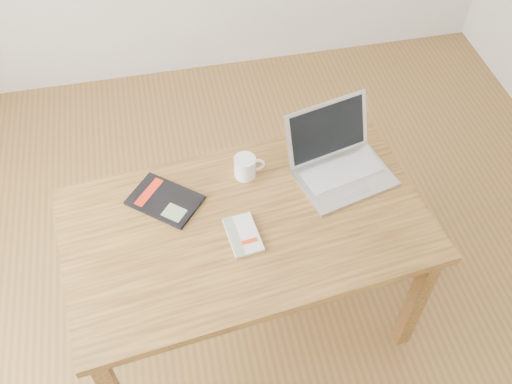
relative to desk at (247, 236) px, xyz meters
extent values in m
plane|color=brown|center=(0.03, -0.05, -0.66)|extent=(4.00, 4.00, 0.00)
cube|color=brown|center=(0.00, 0.00, 0.07)|extent=(1.48, 0.95, 0.04)
cube|color=brown|center=(0.68, -0.27, -0.31)|extent=(0.07, 0.07, 0.71)
cube|color=brown|center=(-0.68, 0.27, -0.31)|extent=(0.07, 0.07, 0.71)
cube|color=brown|center=(0.60, 0.41, -0.31)|extent=(0.07, 0.07, 0.71)
cube|color=silver|center=(-0.03, -0.06, 0.10)|extent=(0.13, 0.20, 0.01)
cube|color=white|center=(-0.03, -0.06, 0.10)|extent=(0.13, 0.19, 0.02)
cube|color=gray|center=(-0.06, -0.06, 0.11)|extent=(0.06, 0.18, 0.00)
cube|color=red|center=(-0.01, -0.10, 0.11)|extent=(0.06, 0.02, 0.00)
cube|color=black|center=(-0.30, 0.17, 0.10)|extent=(0.32, 0.31, 0.01)
cube|color=red|center=(-0.35, 0.22, 0.10)|extent=(0.13, 0.14, 0.00)
cube|color=#7D9B64|center=(-0.27, 0.09, 0.10)|extent=(0.11, 0.10, 0.00)
cube|color=silver|center=(0.44, 0.13, 0.10)|extent=(0.42, 0.34, 0.02)
cube|color=silver|center=(0.43, 0.16, 0.11)|extent=(0.34, 0.21, 0.00)
cube|color=#BCBCC1|center=(0.46, 0.06, 0.11)|extent=(0.12, 0.08, 0.00)
cube|color=silver|center=(0.40, 0.29, 0.22)|extent=(0.38, 0.17, 0.24)
cube|color=black|center=(0.40, 0.29, 0.23)|extent=(0.34, 0.15, 0.21)
cylinder|color=white|center=(0.04, 0.24, 0.14)|extent=(0.09, 0.09, 0.10)
cylinder|color=black|center=(0.04, 0.24, 0.18)|extent=(0.07, 0.07, 0.01)
torus|color=white|center=(0.09, 0.24, 0.14)|extent=(0.07, 0.01, 0.07)
camera|label=1|loc=(-0.24, -1.29, 1.86)|focal=40.00mm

